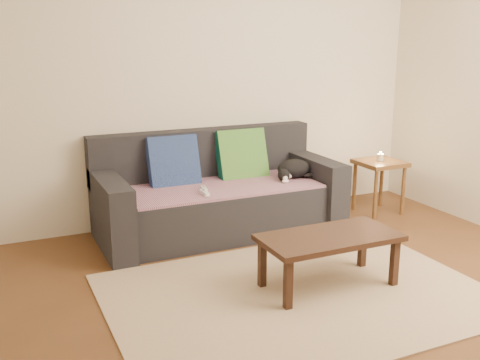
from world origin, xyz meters
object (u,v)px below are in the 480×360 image
object	(u,v)px
sofa	(217,197)
side_table	(380,170)
cat	(293,169)
wii_remote_b	(204,193)
wii_remote_a	(204,189)
coffee_table	(329,242)

from	to	relation	value
sofa	side_table	bearing A→B (deg)	-5.19
cat	wii_remote_b	size ratio (longest dim) A/B	2.59
wii_remote_a	side_table	world-z (taller)	side_table
sofa	side_table	distance (m)	1.66
sofa	wii_remote_a	world-z (taller)	sofa
cat	wii_remote_a	distance (m)	0.90
wii_remote_b	cat	bearing A→B (deg)	-78.53
cat	coffee_table	bearing A→B (deg)	-103.50
wii_remote_a	coffee_table	world-z (taller)	wii_remote_a
wii_remote_a	side_table	bearing A→B (deg)	-77.29
wii_remote_a	wii_remote_b	bearing A→B (deg)	172.04
cat	coffee_table	distance (m)	1.37
sofa	coffee_table	xyz separation A→B (m)	(0.25, -1.39, 0.02)
wii_remote_b	wii_remote_a	bearing A→B (deg)	-19.19
sofa	cat	size ratio (longest dim) A/B	5.41
sofa	wii_remote_a	size ratio (longest dim) A/B	14.00
side_table	sofa	bearing A→B (deg)	174.81
wii_remote_b	coffee_table	xyz separation A→B (m)	(0.49, -1.09, -0.12)
sofa	coffee_table	size ratio (longest dim) A/B	2.20
wii_remote_b	side_table	world-z (taller)	side_table
side_table	wii_remote_a	bearing A→B (deg)	-178.82
sofa	wii_remote_b	distance (m)	0.41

